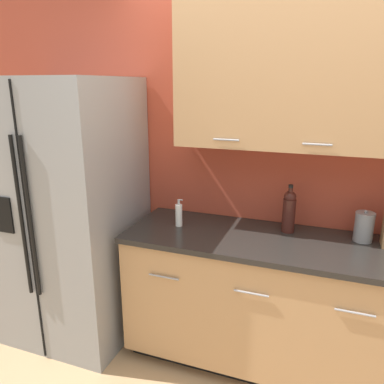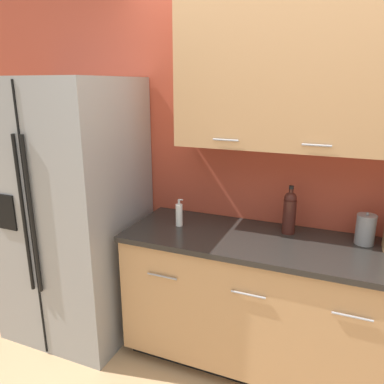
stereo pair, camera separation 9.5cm
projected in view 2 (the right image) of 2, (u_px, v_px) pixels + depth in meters
wall_back at (309, 144)px, 2.36m from camera, size 10.00×0.39×2.60m
counter_unit at (301, 311)px, 2.36m from camera, size 2.29×0.64×0.92m
refrigerator at (73, 211)px, 2.76m from camera, size 0.90×0.83×1.89m
wine_bottle at (290, 212)px, 2.38m from camera, size 0.08×0.08×0.32m
soap_dispenser at (179, 215)px, 2.53m from camera, size 0.05×0.05×0.19m
steel_canister at (365, 229)px, 2.23m from camera, size 0.12×0.12×0.20m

